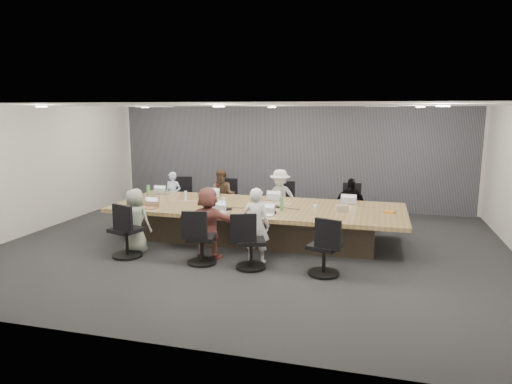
% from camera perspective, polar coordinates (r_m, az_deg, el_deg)
% --- Properties ---
extents(floor, '(10.00, 8.00, 0.00)m').
position_cam_1_polar(floor, '(9.23, -0.65, -6.86)').
color(floor, '#27272A').
rests_on(floor, ground).
extents(ceiling, '(10.00, 8.00, 0.00)m').
position_cam_1_polar(ceiling, '(8.81, -0.69, 10.80)').
color(ceiling, white).
rests_on(ceiling, wall_back).
extents(wall_back, '(10.00, 0.00, 2.80)m').
position_cam_1_polar(wall_back, '(12.78, 4.20, 4.35)').
color(wall_back, beige).
rests_on(wall_back, ground).
extents(wall_front, '(10.00, 0.00, 2.80)m').
position_cam_1_polar(wall_front, '(5.25, -12.59, -4.58)').
color(wall_front, beige).
rests_on(wall_front, ground).
extents(wall_left, '(0.00, 8.00, 2.80)m').
position_cam_1_polar(wall_left, '(11.33, -25.84, 2.57)').
color(wall_left, beige).
rests_on(wall_left, ground).
extents(curtain, '(9.80, 0.04, 2.80)m').
position_cam_1_polar(curtain, '(12.70, 4.13, 4.31)').
color(curtain, '#51515C').
rests_on(curtain, ground).
extents(conference_table, '(6.00, 2.20, 0.74)m').
position_cam_1_polar(conference_table, '(9.58, 0.16, -3.71)').
color(conference_table, '#3F3427').
rests_on(conference_table, ground).
extents(chair_0, '(0.65, 0.65, 0.78)m').
position_cam_1_polar(chair_0, '(12.00, -9.59, -1.05)').
color(chair_0, black).
rests_on(chair_0, ground).
extents(chair_1, '(0.57, 0.57, 0.78)m').
position_cam_1_polar(chair_1, '(11.52, -3.60, -1.38)').
color(chair_1, black).
rests_on(chair_1, ground).
extents(chair_2, '(0.61, 0.61, 0.76)m').
position_cam_1_polar(chair_2, '(11.16, 3.38, -1.82)').
color(chair_2, black).
rests_on(chair_2, ground).
extents(chair_3, '(0.54, 0.54, 0.80)m').
position_cam_1_polar(chair_3, '(10.95, 11.76, -2.16)').
color(chair_3, black).
rests_on(chair_3, ground).
extents(chair_4, '(0.74, 0.74, 0.87)m').
position_cam_1_polar(chair_4, '(8.84, -15.89, -5.11)').
color(chair_4, black).
rests_on(chair_4, ground).
extents(chair_5, '(0.63, 0.63, 0.81)m').
position_cam_1_polar(chair_5, '(8.20, -6.82, -6.20)').
color(chair_5, black).
rests_on(chair_5, ground).
extents(chair_6, '(0.70, 0.70, 0.82)m').
position_cam_1_polar(chair_6, '(7.91, -0.63, -6.71)').
color(chair_6, black).
rests_on(chair_6, ground).
extents(chair_7, '(0.70, 0.70, 0.82)m').
position_cam_1_polar(chair_7, '(7.69, 8.51, -7.34)').
color(chair_7, black).
rests_on(chair_7, ground).
extents(person_0, '(0.44, 0.29, 1.18)m').
position_cam_1_polar(person_0, '(11.65, -10.33, -0.41)').
color(person_0, silver).
rests_on(person_0, ground).
extents(laptop_0, '(0.31, 0.21, 0.02)m').
position_cam_1_polar(laptop_0, '(11.14, -11.56, -0.11)').
color(laptop_0, '#B2B2B7').
rests_on(laptop_0, conference_table).
extents(person_1, '(0.68, 0.56, 1.29)m').
position_cam_1_polar(person_1, '(11.15, -4.18, -0.46)').
color(person_1, '#4A3526').
rests_on(person_1, ground).
extents(laptop_1, '(0.34, 0.24, 0.02)m').
position_cam_1_polar(laptop_1, '(10.62, -5.17, -0.45)').
color(laptop_1, '#B2B2B7').
rests_on(laptop_1, conference_table).
extents(person_2, '(0.90, 0.57, 1.33)m').
position_cam_1_polar(person_2, '(10.76, 3.02, -0.71)').
color(person_2, '#B1B6B2').
rests_on(person_2, ground).
extents(laptop_2, '(0.34, 0.24, 0.02)m').
position_cam_1_polar(laptop_2, '(10.22, 2.38, -0.84)').
color(laptop_2, '#B2B2B7').
rests_on(laptop_2, conference_table).
extents(person_3, '(0.73, 0.36, 1.20)m').
position_cam_1_polar(person_3, '(10.57, 11.68, -1.51)').
color(person_3, black).
rests_on(person_3, ground).
extents(laptop_3, '(0.34, 0.23, 0.02)m').
position_cam_1_polar(laptop_3, '(10.00, 11.52, -1.29)').
color(laptop_3, '#B2B2B7').
rests_on(laptop_3, conference_table).
extents(person_4, '(0.62, 0.42, 1.23)m').
position_cam_1_polar(person_4, '(9.09, -14.82, -3.45)').
color(person_4, gray).
rests_on(person_4, ground).
extents(laptop_4, '(0.33, 0.23, 0.02)m').
position_cam_1_polar(laptop_4, '(9.53, -13.22, -1.93)').
color(laptop_4, '#8C6647').
rests_on(laptop_4, conference_table).
extents(person_5, '(1.25, 0.43, 1.34)m').
position_cam_1_polar(person_5, '(8.44, -5.98, -3.83)').
color(person_5, brown).
rests_on(person_5, ground).
extents(laptop_5, '(0.39, 0.32, 0.02)m').
position_cam_1_polar(laptop_5, '(8.93, -4.73, -2.51)').
color(laptop_5, '#B2B2B7').
rests_on(laptop_5, conference_table).
extents(person_6, '(0.53, 0.37, 1.37)m').
position_cam_1_polar(person_6, '(8.16, 0.03, -4.17)').
color(person_6, silver).
rests_on(person_6, ground).
extents(laptop_6, '(0.36, 0.25, 0.02)m').
position_cam_1_polar(laptop_6, '(8.67, 0.97, -2.87)').
color(laptop_6, '#B2B2B7').
rests_on(laptop_6, conference_table).
extents(bottle_green_left, '(0.08, 0.08, 0.28)m').
position_cam_1_polar(bottle_green_left, '(10.69, -13.33, 0.10)').
color(bottle_green_left, '#559859').
rests_on(bottle_green_left, conference_table).
extents(bottle_green_right, '(0.09, 0.09, 0.26)m').
position_cam_1_polar(bottle_green_right, '(9.05, 3.20, -1.51)').
color(bottle_green_right, '#559859').
rests_on(bottle_green_right, conference_table).
extents(bottle_clear, '(0.08, 0.08, 0.21)m').
position_cam_1_polar(bottle_clear, '(10.17, -8.80, -0.45)').
color(bottle_clear, silver).
rests_on(bottle_clear, conference_table).
extents(cup_white_far, '(0.08, 0.08, 0.10)m').
position_cam_1_polar(cup_white_far, '(9.95, -4.07, -0.94)').
color(cup_white_far, white).
rests_on(cup_white_far, conference_table).
extents(cup_white_near, '(0.09, 0.09, 0.10)m').
position_cam_1_polar(cup_white_near, '(9.24, 7.41, -1.87)').
color(cup_white_near, white).
rests_on(cup_white_near, conference_table).
extents(mug_brown, '(0.11, 0.11, 0.12)m').
position_cam_1_polar(mug_brown, '(10.17, -14.96, -0.95)').
color(mug_brown, brown).
rests_on(mug_brown, conference_table).
extents(mic_left, '(0.17, 0.13, 0.03)m').
position_cam_1_polar(mic_left, '(9.15, -3.51, -2.13)').
color(mic_left, black).
rests_on(mic_left, conference_table).
extents(mic_right, '(0.17, 0.13, 0.03)m').
position_cam_1_polar(mic_right, '(9.36, 2.75, -1.84)').
color(mic_right, black).
rests_on(mic_right, conference_table).
extents(stapler, '(0.16, 0.09, 0.06)m').
position_cam_1_polar(stapler, '(8.81, 2.09, -2.53)').
color(stapler, black).
rests_on(stapler, conference_table).
extents(canvas_bag, '(0.27, 0.21, 0.13)m').
position_cam_1_polar(canvas_bag, '(9.13, 10.69, -2.01)').
color(canvas_bag, tan).
rests_on(canvas_bag, conference_table).
extents(snack_packet, '(0.23, 0.20, 0.04)m').
position_cam_1_polar(snack_packet, '(9.20, 16.33, -2.43)').
color(snack_packet, '#C17B27').
rests_on(snack_packet, conference_table).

